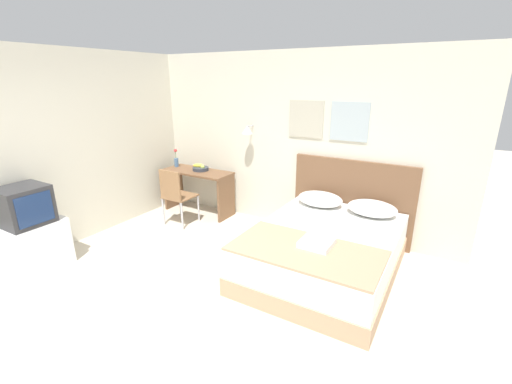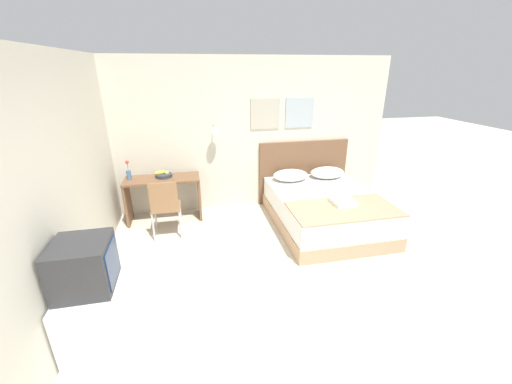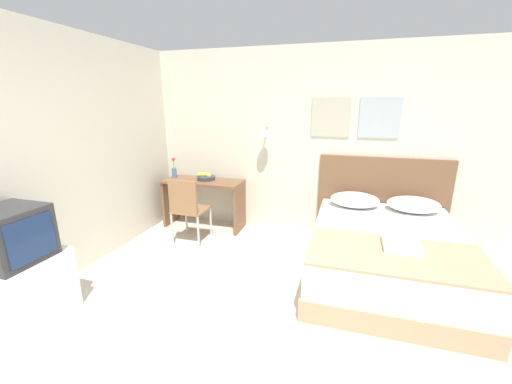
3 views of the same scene
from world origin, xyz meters
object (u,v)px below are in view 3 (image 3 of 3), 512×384
headboard (381,200)px  pillow_left (355,200)px  desk (204,194)px  tv_stand (22,292)px  television (9,236)px  fruit_bowl (206,177)px  desk_chair (187,206)px  folded_towel_near_foot (401,245)px  pillow_right (413,205)px  flower_vase (174,170)px  bed (386,254)px  throw_blanket (395,255)px

headboard → pillow_left: bearing=-139.1°
pillow_left → desk: size_ratio=0.52×
pillow_left → tv_stand: size_ratio=0.88×
television → fruit_bowl: bearing=78.2°
desk → desk_chair: (0.06, -0.63, 0.02)m
folded_towel_near_foot → tv_stand: size_ratio=0.46×
pillow_right → television: television is taller
pillow_left → fruit_bowl: size_ratio=2.17×
pillow_right → flower_vase: (-3.45, 0.07, 0.22)m
bed → pillow_left: size_ratio=3.29×
desk_chair → flower_vase: (-0.57, 0.67, 0.32)m
bed → desk_chair: size_ratio=2.25×
tv_stand → throw_blanket: bearing=20.1°
flower_vase → tv_stand: size_ratio=0.45×
pillow_left → folded_towel_near_foot: size_ratio=1.92×
headboard → desk_chair: size_ratio=1.85×
fruit_bowl → desk: bearing=-121.9°
pillow_right → folded_towel_near_foot: 1.25m
pillow_left → desk_chair: desk_chair is taller
desk → pillow_left: bearing=-0.9°
desk → television: size_ratio=2.46×
headboard → desk_chair: headboard is taller
bed → television: (-3.09, -1.73, 0.56)m
pillow_right → folded_towel_near_foot: bearing=-103.6°
desk → flower_vase: flower_vase is taller
folded_towel_near_foot → pillow_right: bearing=76.4°
bed → desk_chair: bearing=176.3°
flower_vase → tv_stand: flower_vase is taller
fruit_bowl → tv_stand: size_ratio=0.41×
pillow_left → television: bearing=-137.6°
bed → folded_towel_near_foot: 0.57m
fruit_bowl → desk_chair: bearing=-87.2°
pillow_left → flower_vase: 2.75m
desk_chair → flower_vase: 0.93m
pillow_right → flower_vase: 3.46m
bed → fruit_bowl: bearing=161.8°
folded_towel_near_foot → desk: desk is taller
pillow_right → fruit_bowl: 2.92m
pillow_right → television: bearing=-144.1°
desk_chair → throw_blanket: bearing=-16.9°
pillow_left → throw_blanket: size_ratio=0.41×
desk_chair → tv_stand: (-0.57, -1.90, -0.24)m
television → tv_stand: bearing=180.0°
pillow_right → television: (-3.45, -2.49, 0.19)m
folded_towel_near_foot → desk: bearing=154.7°
pillow_right → desk_chair: 2.94m
tv_stand → headboard: bearing=42.2°
bed → pillow_right: pillow_right is taller
pillow_left → desk_chair: bearing=-164.6°
tv_stand → television: television is taller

